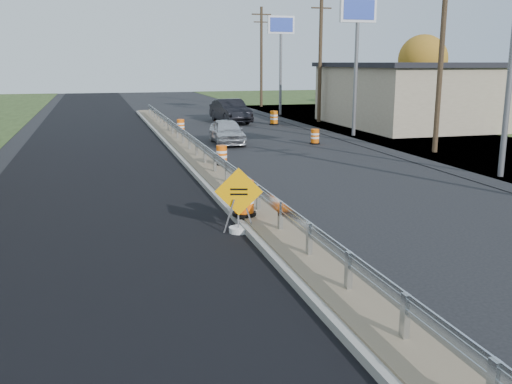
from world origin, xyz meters
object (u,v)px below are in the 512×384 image
object	(u,v)px
car_dark_mid	(230,111)
barrel_median_near	(244,199)
caution_sign	(239,216)
barrel_shoulder_near	(315,137)
barrel_median_mid	(222,156)
car_silver	(227,131)
barrel_shoulder_mid	(274,118)
barrel_median_far	(181,126)

from	to	relation	value
car_dark_mid	barrel_median_near	bearing A→B (deg)	-107.20
caution_sign	barrel_shoulder_near	world-z (taller)	caution_sign
barrel_median_mid	barrel_median_near	bearing A→B (deg)	-98.00
barrel_median_near	barrel_median_mid	xyz separation A→B (m)	(1.10, 7.83, -0.09)
car_silver	car_dark_mid	distance (m)	11.06
barrel_shoulder_mid	car_dark_mid	xyz separation A→B (m)	(-2.60, 2.25, 0.38)
barrel_median_far	car_dark_mid	xyz separation A→B (m)	(4.67, 7.01, 0.23)
barrel_median_near	barrel_median_mid	bearing A→B (deg)	82.00
barrel_median_near	car_dark_mid	bearing A→B (deg)	77.50
barrel_median_near	barrel_shoulder_near	distance (m)	15.82
barrel_shoulder_mid	car_dark_mid	size ratio (longest dim) A/B	0.19
barrel_median_far	barrel_median_near	bearing A→B (deg)	-93.31
barrel_shoulder_near	car_dark_mid	distance (m)	12.26
car_dark_mid	caution_sign	bearing A→B (deg)	-107.55
barrel_shoulder_near	car_dark_mid	world-z (taller)	car_dark_mid
car_silver	car_dark_mid	size ratio (longest dim) A/B	0.76
barrel_median_near	car_dark_mid	distance (m)	26.66
car_dark_mid	car_silver	bearing A→B (deg)	-108.93
barrel_shoulder_near	car_silver	bearing A→B (deg)	162.68
barrel_median_near	barrel_median_mid	distance (m)	7.91
barrel_shoulder_near	barrel_median_far	bearing A→B (deg)	141.59
barrel_median_mid	barrel_median_far	distance (m)	11.19
caution_sign	barrel_shoulder_mid	world-z (taller)	caution_sign
barrel_median_near	car_silver	size ratio (longest dim) A/B	0.25
barrel_shoulder_near	caution_sign	bearing A→B (deg)	-118.25
barrel_median_mid	barrel_median_far	bearing A→B (deg)	90.00
barrel_median_mid	caution_sign	bearing A→B (deg)	-99.54
barrel_median_mid	car_dark_mid	world-z (taller)	car_dark_mid
caution_sign	barrel_median_mid	xyz separation A→B (m)	(1.45, 8.63, 0.17)
barrel_median_mid	car_dark_mid	size ratio (longest dim) A/B	0.15
caution_sign	barrel_median_near	distance (m)	0.91
barrel_median_near	barrel_shoulder_near	world-z (taller)	barrel_median_near
barrel_median_far	barrel_shoulder_mid	bearing A→B (deg)	33.20
barrel_median_mid	barrel_shoulder_mid	distance (m)	17.52
caution_sign	barrel_median_mid	size ratio (longest dim) A/B	2.18
barrel_shoulder_mid	car_silver	xyz separation A→B (m)	(-5.31, -8.47, 0.20)
barrel_shoulder_mid	car_dark_mid	world-z (taller)	car_dark_mid
barrel_median_far	barrel_shoulder_near	distance (m)	8.23
caution_sign	car_silver	distance (m)	16.46
barrel_median_near	barrel_median_far	world-z (taller)	barrel_median_near
barrel_median_near	barrel_shoulder_mid	world-z (taller)	barrel_median_near
car_silver	barrel_median_near	bearing A→B (deg)	-98.55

